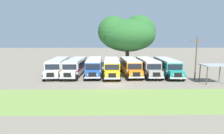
% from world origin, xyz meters
% --- Properties ---
extents(ground_plane, '(220.00, 220.00, 0.00)m').
position_xyz_m(ground_plane, '(0.00, 0.00, 0.00)').
color(ground_plane, slate).
extents(foreground_grass_strip, '(80.00, 8.01, 0.01)m').
position_xyz_m(foreground_grass_strip, '(0.00, -6.84, 0.00)').
color(foreground_grass_strip, olive).
rests_on(foreground_grass_strip, ground_plane).
extents(parked_bus_slot_0, '(3.26, 10.92, 2.82)m').
position_xyz_m(parked_bus_slot_0, '(-9.57, 6.99, 1.58)').
color(parked_bus_slot_0, silver).
rests_on(parked_bus_slot_0, ground_plane).
extents(parked_bus_slot_1, '(3.01, 10.88, 2.82)m').
position_xyz_m(parked_bus_slot_1, '(-6.47, 6.89, 1.58)').
color(parked_bus_slot_1, silver).
rests_on(parked_bus_slot_1, ground_plane).
extents(parked_bus_slot_2, '(2.98, 10.88, 2.82)m').
position_xyz_m(parked_bus_slot_2, '(-3.19, 7.10, 1.58)').
color(parked_bus_slot_2, '#23519E').
rests_on(parked_bus_slot_2, ground_plane).
extents(parked_bus_slot_3, '(2.70, 10.84, 2.82)m').
position_xyz_m(parked_bus_slot_3, '(-0.05, 6.52, 1.58)').
color(parked_bus_slot_3, yellow).
rests_on(parked_bus_slot_3, ground_plane).
extents(parked_bus_slot_4, '(3.19, 10.91, 2.82)m').
position_xyz_m(parked_bus_slot_4, '(3.29, 7.17, 1.58)').
color(parked_bus_slot_4, orange).
rests_on(parked_bus_slot_4, ground_plane).
extents(parked_bus_slot_5, '(2.97, 10.88, 2.82)m').
position_xyz_m(parked_bus_slot_5, '(6.39, 6.98, 1.58)').
color(parked_bus_slot_5, '#9E9993').
rests_on(parked_bus_slot_5, ground_plane).
extents(parked_bus_slot_6, '(2.87, 10.86, 2.82)m').
position_xyz_m(parked_bus_slot_6, '(9.78, 6.62, 1.58)').
color(parked_bus_slot_6, teal).
rests_on(parked_bus_slot_6, ground_plane).
extents(broad_shade_tree, '(13.06, 13.49, 11.68)m').
position_xyz_m(broad_shade_tree, '(3.75, 16.77, 7.38)').
color(broad_shade_tree, brown).
rests_on(broad_shade_tree, ground_plane).
extents(utility_pole, '(1.80, 0.20, 6.66)m').
position_xyz_m(utility_pole, '(13.08, 2.76, 3.57)').
color(utility_pole, brown).
rests_on(utility_pole, ground_plane).
extents(waiting_shelter, '(3.60, 2.60, 2.72)m').
position_xyz_m(waiting_shelter, '(14.59, 0.29, 2.45)').
color(waiting_shelter, brown).
rests_on(waiting_shelter, ground_plane).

